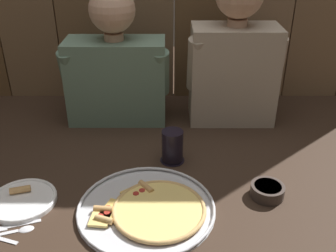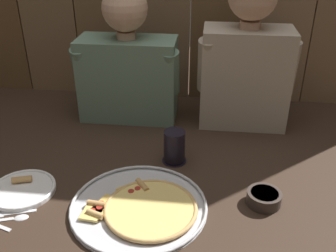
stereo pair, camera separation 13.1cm
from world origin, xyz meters
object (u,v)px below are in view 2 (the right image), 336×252
Objects in this scene: pizza_tray at (142,207)px; dinner_plate at (22,189)px; dipping_bowl at (264,197)px; drinking_glass at (174,147)px; diner_left at (127,60)px; diner_right at (247,55)px.

pizza_tray is 1.99× the size of dinner_plate.
pizza_tray is at bearing -169.00° from dipping_bowl.
drinking_glass reaches higher than dipping_bowl.
dipping_bowl is 0.82m from diner_left.
dinner_plate is at bearing -112.62° from diner_left.
dinner_plate is at bearing -141.72° from diner_right.
drinking_glass is at bearing -55.62° from diner_left.
pizza_tray is 0.77m from diner_right.
diner_right reaches higher than drinking_glass.
diner_right is at bearing 38.28° from dinner_plate.
drinking_glass is (0.07, 0.28, 0.05)m from pizza_tray.
drinking_glass is at bearing 26.49° from dinner_plate.
dipping_bowl reaches higher than dinner_plate.
pizza_tray is 0.39m from dipping_bowl.
dipping_bowl reaches higher than pizza_tray.
diner_right is at bearing 94.60° from dipping_bowl.
diner_right reaches higher than diner_left.
dipping_bowl is 0.63m from diner_right.
drinking_glass is 0.37m from dipping_bowl.
diner_left is (-0.17, 0.63, 0.26)m from pizza_tray.
diner_right is (0.26, 0.35, 0.25)m from drinking_glass.
pizza_tray is 3.93× the size of dipping_bowl.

